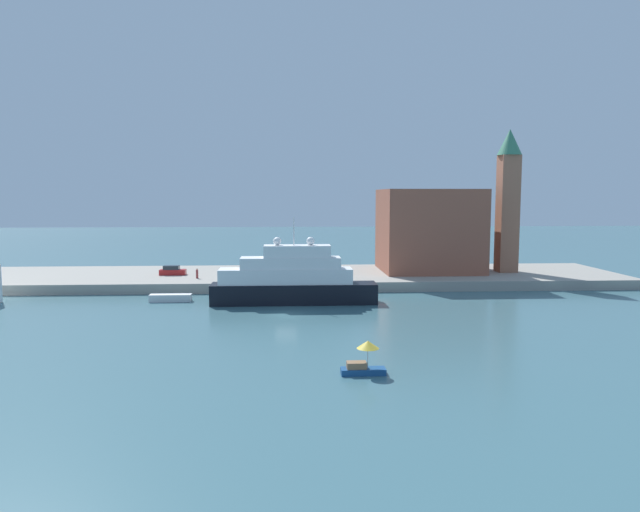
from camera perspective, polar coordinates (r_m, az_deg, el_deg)
name	(u,v)px	position (r m, az deg, el deg)	size (l,w,h in m)	color
ground	(286,315)	(70.18, -3.36, -5.85)	(400.00, 400.00, 0.00)	#3D6670
quay_dock	(287,277)	(96.92, -3.30, -2.12)	(110.00, 22.51, 1.51)	gray
large_yacht	(292,280)	(77.38, -2.81, -2.41)	(22.01, 4.03, 11.49)	black
small_motorboat	(364,360)	(47.51, 4.34, -10.11)	(3.61, 1.80, 2.76)	navy
work_barge	(171,298)	(81.62, -14.47, -4.01)	(5.61, 1.44, 1.00)	silver
harbor_building	(429,230)	(100.97, 10.65, 2.51)	(16.20, 14.85, 13.90)	#93513D
bell_tower	(508,195)	(102.62, 17.99, 5.75)	(4.06, 4.06, 23.83)	#9E664C
parked_car	(172,271)	(97.32, -14.29, -1.42)	(4.15, 1.64, 1.53)	#B21E1E
person_figure	(197,274)	(92.30, -11.98, -1.72)	(0.36, 0.36, 1.58)	maroon
mooring_bollard	(275,279)	(87.19, -4.44, -2.30)	(0.47, 0.47, 0.71)	black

